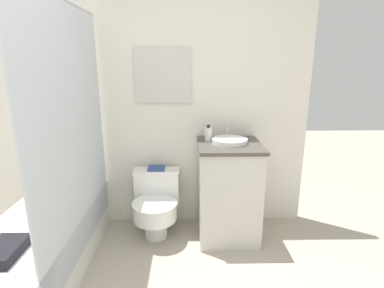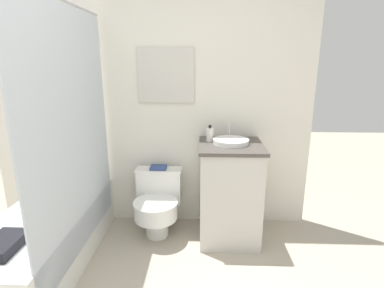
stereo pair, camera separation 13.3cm
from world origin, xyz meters
TOP-DOWN VIEW (x-y plane):
  - wall_back at (0.00, 1.86)m, footprint 3.09×0.07m
  - shower_area at (-0.70, 1.08)m, footprint 0.65×1.50m
  - toilet at (0.10, 1.57)m, footprint 0.44×0.51m
  - vanity at (0.76, 1.53)m, footprint 0.55×0.57m
  - sink at (0.76, 1.56)m, footprint 0.31×0.35m
  - soap_bottle at (0.58, 1.63)m, footprint 0.06×0.06m
  - book_on_tank at (0.10, 1.71)m, footprint 0.15×0.13m

SIDE VIEW (x-z plane):
  - shower_area at x=-0.70m, z-range -0.71..1.27m
  - toilet at x=0.10m, z-range 0.01..0.61m
  - vanity at x=0.76m, z-range 0.00..0.90m
  - book_on_tank at x=0.10m, z-range 0.60..0.62m
  - sink at x=0.76m, z-range 0.85..0.98m
  - soap_bottle at x=0.58m, z-range 0.88..1.03m
  - wall_back at x=0.00m, z-range 0.00..2.50m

